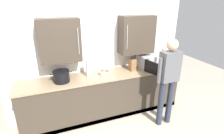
# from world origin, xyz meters

# --- Properties ---
(back_wall_tiled) EXTENTS (3.74, 0.44, 2.85)m
(back_wall_tiled) POSITION_xyz_m (-0.00, 1.04, 1.47)
(back_wall_tiled) COLOR white
(back_wall_tiled) RESTS_ON ground_plane
(counter_unit) EXTENTS (3.23, 0.62, 0.90)m
(counter_unit) POSITION_xyz_m (0.00, 0.74, 0.45)
(counter_unit) COLOR #3D3328
(counter_unit) RESTS_ON ground_plane
(microwave_oven) EXTENTS (0.59, 0.78, 0.26)m
(microwave_oven) POSITION_xyz_m (1.08, 0.77, 1.03)
(microwave_oven) COLOR #B7BABF
(microwave_oven) RESTS_ON counter_unit
(fruit_bowl) EXTENTS (0.22, 0.22, 0.10)m
(fruit_bowl) POSITION_xyz_m (0.01, 0.73, 0.94)
(fruit_bowl) COLOR beige
(fruit_bowl) RESTS_ON counter_unit
(thermos_flask) EXTENTS (0.09, 0.09, 0.32)m
(thermos_flask) POSITION_xyz_m (-0.31, 0.75, 1.06)
(thermos_flask) COLOR #B7BABF
(thermos_flask) RESTS_ON counter_unit
(knife_block) EXTENTS (0.11, 0.15, 0.33)m
(knife_block) POSITION_xyz_m (0.61, 0.74, 1.02)
(knife_block) COLOR brown
(knife_block) RESTS_ON counter_unit
(stock_pot) EXTENTS (0.38, 0.29, 0.24)m
(stock_pot) POSITION_xyz_m (-0.80, 0.70, 1.01)
(stock_pot) COLOR black
(stock_pot) RESTS_ON counter_unit
(person_figure) EXTENTS (0.44, 0.55, 1.67)m
(person_figure) POSITION_xyz_m (0.97, 0.04, 1.00)
(person_figure) COLOR #282D3D
(person_figure) RESTS_ON ground_plane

